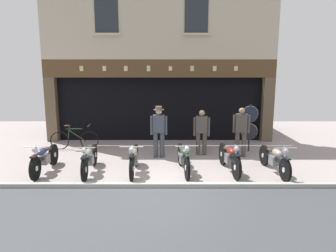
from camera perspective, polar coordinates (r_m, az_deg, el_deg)
name	(u,v)px	position (r m, az deg, el deg)	size (l,w,h in m)	color
ground	(153,207)	(6.99, -2.80, -14.67)	(21.21, 22.00, 0.18)	#9E9190
shop_facade	(161,94)	(14.33, -1.28, 5.92)	(9.51, 4.42, 6.76)	black
motorcycle_far_left	(45,158)	(9.56, -21.75, -5.47)	(0.62, 2.01, 0.92)	black
motorcycle_left	(90,158)	(9.10, -14.22, -5.81)	(0.62, 2.09, 0.93)	black
motorcycle_center_left	(134,158)	(8.87, -6.22, -5.92)	(0.62, 2.02, 0.93)	black
motorcycle_center	(184,157)	(8.91, 2.98, -5.80)	(0.62, 2.02, 0.94)	black
motorcycle_center_right	(230,157)	(9.08, 11.37, -5.67)	(0.62, 2.01, 0.93)	black
motorcycle_right	(275,159)	(9.33, 19.15, -5.74)	(0.62, 2.03, 0.91)	black
salesman_left	(159,129)	(10.24, -1.60, -0.58)	(0.56, 0.35, 1.73)	#3D424C
shopkeeper_center	(202,131)	(10.61, 6.31, -0.84)	(0.56, 0.27, 1.56)	#47423D
salesman_right	(242,130)	(10.63, 13.43, -0.69)	(0.55, 0.29, 1.67)	#47423D
tyre_sign_pole	(250,123)	(11.36, 14.95, 0.45)	(0.58, 0.06, 1.71)	#232328
advert_board_near	(130,98)	(12.85, -6.94, 5.16)	(0.66, 0.03, 1.10)	beige
advert_board_far	(100,95)	(13.05, -12.53, 5.67)	(0.72, 0.03, 1.04)	silver
leaning_bicycle	(75,139)	(11.94, -16.83, -2.37)	(1.77, 0.50, 0.93)	black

